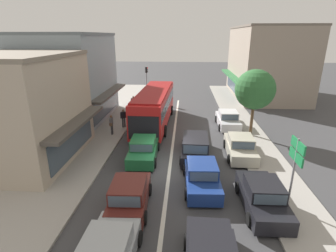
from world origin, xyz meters
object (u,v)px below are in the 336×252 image
object	(u,v)px
parked_sedan_kerb_front	(262,196)
pedestrian_with_handbag_near	(111,124)
wagon_behind_bus_mid	(195,147)
street_tree_right	(255,90)
pedestrian_browsing_midblock	(124,117)
parked_sedan_kerb_third	(228,120)
traffic_light_downstreet	(147,78)
pedestrian_far_walker	(134,103)
city_bus	(155,105)
sedan_adjacent_lane_trail	(202,176)
directional_road_sign	(296,158)
hatchback_queue_gap_filler	(130,196)
parked_sedan_kerb_second	(240,147)
sedan_adjacent_lane_lead	(144,149)

from	to	relation	value
parked_sedan_kerb_front	pedestrian_with_handbag_near	xyz separation A→B (m)	(-9.70, 9.01, 0.40)
wagon_behind_bus_mid	street_tree_right	size ratio (longest dim) A/B	0.84
parked_sedan_kerb_front	street_tree_right	world-z (taller)	street_tree_right
pedestrian_browsing_midblock	parked_sedan_kerb_third	bearing A→B (deg)	7.20
traffic_light_downstreet	pedestrian_far_walker	bearing A→B (deg)	-96.83
parked_sedan_kerb_third	street_tree_right	xyz separation A→B (m)	(1.51, -2.32, 3.22)
city_bus	sedan_adjacent_lane_trail	distance (m)	11.10
pedestrian_with_handbag_near	directional_road_sign	bearing A→B (deg)	-39.26
parked_sedan_kerb_front	sedan_adjacent_lane_trail	bearing A→B (deg)	147.64
wagon_behind_bus_mid	pedestrian_far_walker	distance (m)	12.42
sedan_adjacent_lane_trail	pedestrian_browsing_midblock	size ratio (longest dim) A/B	2.62
parked_sedan_kerb_front	pedestrian_with_handbag_near	world-z (taller)	pedestrian_with_handbag_near
wagon_behind_bus_mid	hatchback_queue_gap_filler	bearing A→B (deg)	-119.11
sedan_adjacent_lane_trail	parked_sedan_kerb_front	bearing A→B (deg)	-32.36
parked_sedan_kerb_second	pedestrian_far_walker	xyz separation A→B (m)	(-9.33, 10.28, 0.40)
traffic_light_downstreet	sedan_adjacent_lane_trail	bearing A→B (deg)	-73.64
wagon_behind_bus_mid	sedan_adjacent_lane_lead	size ratio (longest dim) A/B	1.08
city_bus	pedestrian_with_handbag_near	size ratio (longest dim) A/B	6.71
parked_sedan_kerb_third	wagon_behind_bus_mid	bearing A→B (deg)	-115.49
wagon_behind_bus_mid	traffic_light_downstreet	world-z (taller)	traffic_light_downstreet
sedan_adjacent_lane_trail	directional_road_sign	bearing A→B (deg)	-22.90
sedan_adjacent_lane_lead	parked_sedan_kerb_front	xyz separation A→B (m)	(6.44, -5.01, 0.00)
sedan_adjacent_lane_lead	street_tree_right	distance (m)	9.89
pedestrian_browsing_midblock	pedestrian_far_walker	size ratio (longest dim) A/B	1.00
parked_sedan_kerb_front	hatchback_queue_gap_filler	bearing A→B (deg)	-175.91
sedan_adjacent_lane_trail	pedestrian_with_handbag_near	world-z (taller)	pedestrian_with_handbag_near
sedan_adjacent_lane_trail	pedestrian_with_handbag_near	size ratio (longest dim) A/B	2.62
sedan_adjacent_lane_lead	pedestrian_browsing_midblock	distance (m)	6.42
parked_sedan_kerb_front	traffic_light_downstreet	xyz separation A→B (m)	(-8.59, 21.61, 2.19)
wagon_behind_bus_mid	city_bus	bearing A→B (deg)	117.66
wagon_behind_bus_mid	parked_sedan_kerb_second	bearing A→B (deg)	8.13
hatchback_queue_gap_filler	parked_sedan_kerb_front	xyz separation A→B (m)	(6.25, 0.45, -0.05)
parked_sedan_kerb_second	city_bus	bearing A→B (deg)	136.40
sedan_adjacent_lane_trail	pedestrian_with_handbag_near	xyz separation A→B (m)	(-6.94, 7.26, 0.40)
parked_sedan_kerb_second	parked_sedan_kerb_third	distance (m)	6.15
parked_sedan_kerb_front	pedestrian_browsing_midblock	size ratio (longest dim) A/B	2.59
city_bus	parked_sedan_kerb_second	world-z (taller)	city_bus
traffic_light_downstreet	pedestrian_far_walker	xyz separation A→B (m)	(-0.66, -5.48, -1.79)
wagon_behind_bus_mid	pedestrian_browsing_midblock	distance (m)	8.18
parked_sedan_kerb_second	pedestrian_with_handbag_near	distance (m)	10.29
hatchback_queue_gap_filler	parked_sedan_kerb_front	distance (m)	6.27
hatchback_queue_gap_filler	pedestrian_far_walker	xyz separation A→B (m)	(-2.99, 16.59, 0.36)
wagon_behind_bus_mid	pedestrian_browsing_midblock	xyz separation A→B (m)	(-6.12, 5.41, 0.32)
sedan_adjacent_lane_trail	parked_sedan_kerb_third	world-z (taller)	same
city_bus	traffic_light_downstreet	size ratio (longest dim) A/B	2.60
traffic_light_downstreet	street_tree_right	size ratio (longest dim) A/B	0.77
sedan_adjacent_lane_lead	traffic_light_downstreet	bearing A→B (deg)	97.38
traffic_light_downstreet	pedestrian_browsing_midblock	size ratio (longest dim) A/B	2.58
parked_sedan_kerb_third	parked_sedan_kerb_front	bearing A→B (deg)	-90.72
hatchback_queue_gap_filler	parked_sedan_kerb_second	bearing A→B (deg)	44.85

